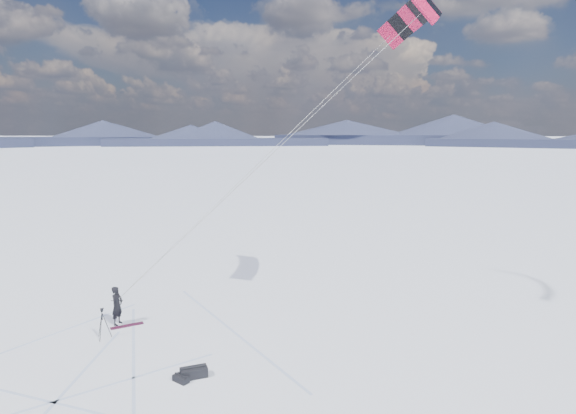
# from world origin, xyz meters

# --- Properties ---
(ground) EXTENTS (1800.00, 1800.00, 0.00)m
(ground) POSITION_xyz_m (0.00, 0.00, 0.00)
(ground) COLOR white
(horizon_hills) EXTENTS (704.00, 704.42, 8.60)m
(horizon_hills) POSITION_xyz_m (-0.00, -0.00, 3.48)
(horizon_hills) COLOR #20253B
(horizon_hills) RESTS_ON ground
(snow_tracks) EXTENTS (14.76, 10.25, 0.01)m
(snow_tracks) POSITION_xyz_m (-0.65, -0.35, 0.00)
(snow_tracks) COLOR #A8B8DB
(snow_tracks) RESTS_ON ground
(snowkiter) EXTENTS (0.54, 0.73, 1.83)m
(snowkiter) POSITION_xyz_m (-1.14, 2.91, 0.00)
(snowkiter) COLOR black
(snowkiter) RESTS_ON ground
(snowboard) EXTENTS (1.36, 1.08, 0.04)m
(snowboard) POSITION_xyz_m (-0.63, 2.73, 0.02)
(snowboard) COLOR maroon
(snowboard) RESTS_ON ground
(tripod) EXTENTS (0.63, 0.55, 1.37)m
(tripod) POSITION_xyz_m (-1.09, 1.36, 0.88)
(tripod) COLOR black
(tripod) RESTS_ON ground
(gear_bag_a) EXTENTS (1.08, 0.85, 0.44)m
(gear_bag_a) POSITION_xyz_m (3.83, -1.55, 0.19)
(gear_bag_a) COLOR black
(gear_bag_a) RESTS_ON ground
(gear_bag_b) EXTENTS (0.69, 0.57, 0.28)m
(gear_bag_b) POSITION_xyz_m (3.46, -1.93, 0.12)
(gear_bag_b) COLOR black
(gear_bag_b) RESTS_ON ground
(power_kite) EXTENTS (14.63, 5.79, 13.73)m
(power_kite) POSITION_xyz_m (12.21, 4.90, 13.92)
(power_kite) COLOR #B71139
(power_kite) RESTS_ON ground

